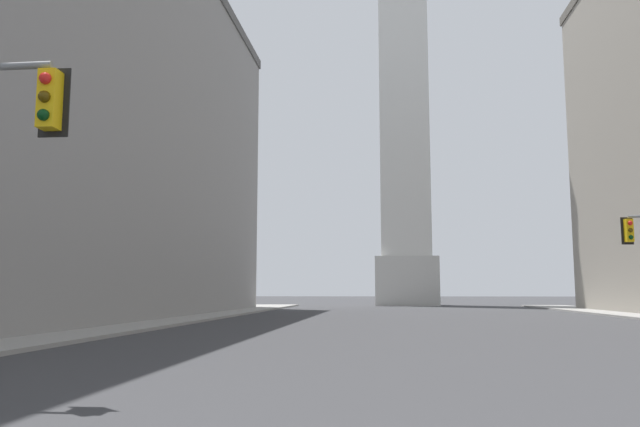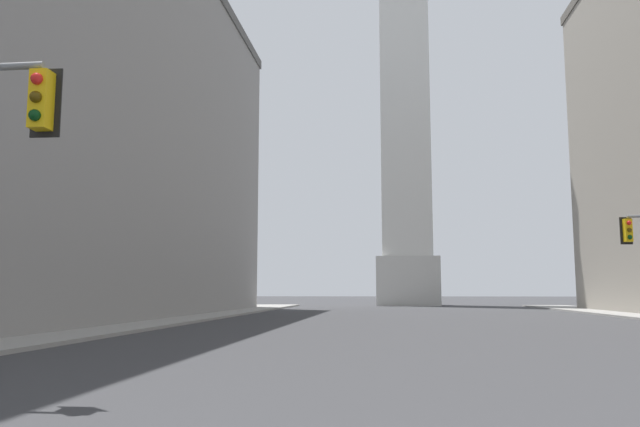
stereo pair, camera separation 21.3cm
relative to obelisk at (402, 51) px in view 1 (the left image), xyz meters
The scene contains 2 objects.
sidewalk_left 60.61m from the obelisk, 107.79° to the right, with size 5.00×91.08×0.15m, color gray.
obelisk is the anchor object (origin of this frame).
Camera 1 is at (-2.51, -2.60, 1.81)m, focal length 35.00 mm.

